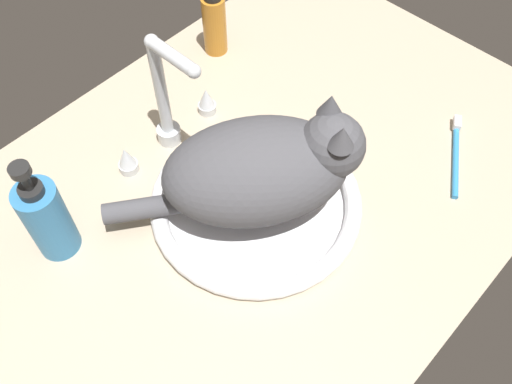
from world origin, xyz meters
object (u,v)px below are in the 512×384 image
faucet (167,106)px  cat (268,167)px  toothbrush (456,154)px  sink_basin (256,202)px  soap_pump_bottle (47,218)px  amber_bottle (214,23)px

faucet → cat: size_ratio=0.63×
cat → toothbrush: bearing=-29.8°
sink_basin → faucet: bearing=90.0°
cat → soap_pump_bottle: size_ratio=1.87×
amber_bottle → toothbrush: 49.14cm
faucet → amber_bottle: (21.33, 11.21, -2.45)cm
faucet → amber_bottle: faucet is taller
sink_basin → faucet: faucet is taller
cat → toothbrush: size_ratio=2.38×
faucet → toothbrush: (30.12, -36.80, -8.19)cm
soap_pump_bottle → amber_bottle: (46.35, 13.62, -0.87)cm
cat → amber_bottle: bearing=57.8°
sink_basin → amber_bottle: size_ratio=2.45×
faucet → soap_pump_bottle: 25.19cm
toothbrush → amber_bottle: bearing=100.4°
soap_pump_bottle → toothbrush: (55.15, -34.38, -6.61)cm
faucet → soap_pump_bottle: (-25.03, -2.41, -1.58)cm
soap_pump_bottle → cat: bearing=-34.1°
soap_pump_bottle → amber_bottle: bearing=16.4°
soap_pump_bottle → toothbrush: size_ratio=1.28×
faucet → soap_pump_bottle: bearing=-174.5°
sink_basin → cat: (1.44, -1.05, 8.58)cm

